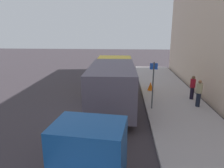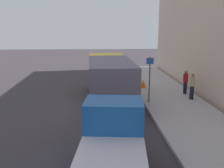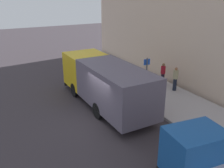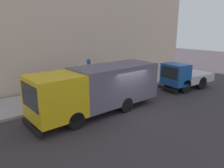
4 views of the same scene
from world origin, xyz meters
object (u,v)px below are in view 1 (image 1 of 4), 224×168
Objects in this scene: pedestrian_standing at (199,93)px; street_sign_post at (153,82)px; large_utility_truck at (113,81)px; pedestrian_walking at (193,87)px; traffic_cone_orange at (150,86)px.

street_sign_post is (-2.85, -0.51, 0.76)m from pedestrian_standing.
pedestrian_standing is at bearing -5.94° from large_utility_truck.
pedestrian_standing is 2.99m from street_sign_post.
pedestrian_walking is 3.24m from traffic_cone_orange.
pedestrian_standing is 2.59× the size of traffic_cone_orange.
large_utility_truck is 4.14m from traffic_cone_orange.
traffic_cone_orange is at bearing -167.08° from pedestrian_walking.
traffic_cone_orange is (2.73, 2.90, -1.10)m from large_utility_truck.
traffic_cone_orange is at bearing 45.41° from large_utility_truck.
large_utility_truck is 12.85× the size of traffic_cone_orange.
large_utility_truck is 5.15× the size of pedestrian_walking.
pedestrian_walking is at bearing 9.19° from large_utility_truck.
pedestrian_walking is 3.57m from street_sign_post.
street_sign_post reaches higher than pedestrian_walking.
pedestrian_standing is 4.20m from traffic_cone_orange.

